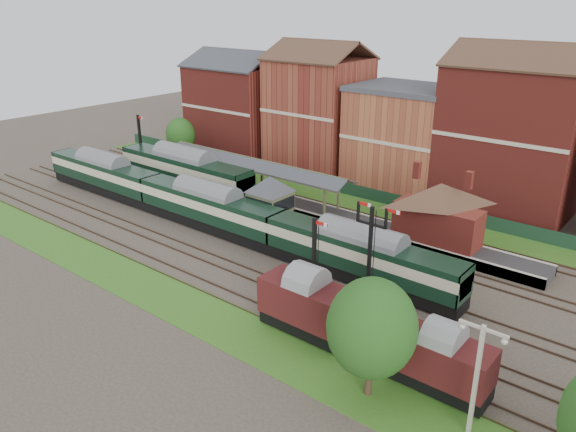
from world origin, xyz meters
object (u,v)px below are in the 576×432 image
Objects in this scene: semaphore_bracket at (370,248)px; goods_van_a at (306,304)px; dmu_train at (208,207)px; signal_box at (270,203)px; platform_railcar at (185,170)px.

semaphore_bracket is 7.00m from goods_van_a.
semaphore_bracket is at bearing 79.77° from goods_van_a.
goods_van_a is (19.44, -9.00, -0.16)m from dmu_train.
signal_box reaches higher than goods_van_a.
semaphore_bracket reaches higher than goods_van_a.
dmu_train is 2.70× the size of platform_railcar.
dmu_train is at bearing 155.16° from goods_van_a.
semaphore_bracket is 0.15× the size of dmu_train.
semaphore_bracket is 20.88m from dmu_train.
signal_box is at bearing -11.14° from platform_railcar.
platform_railcar is 34.10m from goods_van_a.
platform_railcar is (-31.54, 9.00, -1.91)m from semaphore_bracket.
platform_railcar is at bearing 164.08° from semaphore_bracket.
platform_railcar is at bearing 168.86° from signal_box.
signal_box is 0.73× the size of semaphore_bracket.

